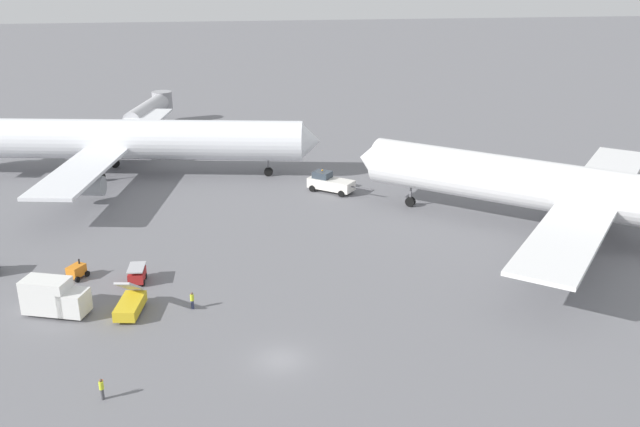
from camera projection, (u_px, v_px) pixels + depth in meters
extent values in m
plane|color=slate|center=(281.00, 360.00, 57.13)|extent=(600.00, 600.00, 0.00)
cylinder|color=white|center=(129.00, 139.00, 102.78)|extent=(51.67, 14.51, 5.83)
cone|color=white|center=(311.00, 141.00, 101.84)|extent=(3.67, 5.77, 5.37)
cube|color=white|center=(112.00, 145.00, 103.18)|extent=(14.65, 49.35, 0.44)
cylinder|color=#999EA3|center=(88.00, 186.00, 90.95)|extent=(4.58, 3.28, 2.60)
cylinder|color=#999EA3|center=(145.00, 134.00, 116.61)|extent=(4.58, 3.28, 2.60)
cylinder|color=slate|center=(114.00, 157.00, 107.39)|extent=(0.28, 0.28, 2.13)
cylinder|color=black|center=(115.00, 164.00, 107.76)|extent=(1.37, 0.76, 1.30)
cylinder|color=slate|center=(100.00, 170.00, 101.03)|extent=(0.28, 0.28, 2.13)
cylinder|color=black|center=(101.00, 177.00, 101.40)|extent=(1.37, 0.76, 1.30)
cylinder|color=slate|center=(268.00, 165.00, 103.36)|extent=(0.28, 0.28, 2.13)
cylinder|color=black|center=(268.00, 172.00, 103.73)|extent=(1.37, 0.76, 1.30)
cylinder|color=white|center=(570.00, 190.00, 80.30)|extent=(42.23, 34.78, 5.79)
cone|color=white|center=(369.00, 158.00, 92.46)|extent=(5.49, 5.92, 5.33)
cube|color=white|center=(591.00, 201.00, 79.44)|extent=(34.78, 42.00, 0.44)
cylinder|color=#999EA3|center=(601.00, 182.00, 91.47)|extent=(4.91, 4.63, 2.60)
cylinder|color=#999EA3|center=(552.00, 255.00, 69.62)|extent=(4.91, 4.63, 2.60)
cylinder|color=slate|center=(591.00, 236.00, 77.25)|extent=(0.28, 0.28, 2.38)
cylinder|color=black|center=(590.00, 246.00, 77.67)|extent=(1.36, 1.23, 1.30)
cylinder|color=slate|center=(602.00, 217.00, 82.74)|extent=(0.28, 0.28, 2.38)
cylinder|color=black|center=(601.00, 226.00, 83.16)|extent=(1.36, 1.23, 1.30)
cylinder|color=slate|center=(411.00, 193.00, 90.91)|extent=(0.28, 0.28, 2.38)
cylinder|color=black|center=(410.00, 202.00, 91.33)|extent=(1.36, 1.23, 1.30)
cube|color=white|center=(331.00, 184.00, 96.76)|extent=(6.59, 5.87, 1.37)
cube|color=#333D47|center=(322.00, 175.00, 97.01)|extent=(3.04, 2.99, 0.90)
cylinder|color=#4C4C51|center=(362.00, 188.00, 94.48)|extent=(2.66, 2.11, 0.20)
sphere|color=orange|center=(322.00, 170.00, 96.79)|extent=(0.24, 0.24, 0.24)
cylinder|color=black|center=(312.00, 188.00, 97.05)|extent=(0.90, 0.79, 0.90)
cylinder|color=black|center=(321.00, 184.00, 99.09)|extent=(0.90, 0.79, 0.90)
cylinder|color=black|center=(341.00, 194.00, 94.91)|extent=(0.90, 0.79, 0.90)
cylinder|color=black|center=(350.00, 189.00, 96.95)|extent=(0.90, 0.79, 0.90)
cube|color=silver|center=(74.00, 303.00, 63.48)|extent=(2.84, 2.96, 2.20)
cube|color=silver|center=(47.00, 295.00, 63.75)|extent=(4.74, 3.58, 3.20)
cylinder|color=black|center=(68.00, 309.00, 64.71)|extent=(0.63, 0.38, 0.60)
cylinder|color=black|center=(60.00, 316.00, 63.42)|extent=(0.63, 0.38, 0.60)
cylinder|color=black|center=(53.00, 307.00, 64.97)|extent=(0.63, 0.38, 0.60)
cylinder|color=black|center=(45.00, 314.00, 63.68)|extent=(0.63, 0.38, 0.60)
cube|color=gold|center=(130.00, 306.00, 64.11)|extent=(2.65, 4.75, 1.00)
cube|color=silver|center=(129.00, 286.00, 63.72)|extent=(2.01, 4.34, 2.71)
cylinder|color=black|center=(136.00, 315.00, 63.58)|extent=(0.29, 0.62, 0.60)
cylinder|color=black|center=(121.00, 315.00, 63.60)|extent=(0.29, 0.62, 0.60)
cylinder|color=black|center=(140.00, 307.00, 64.98)|extent=(0.29, 0.62, 0.60)
cylinder|color=black|center=(125.00, 307.00, 65.00)|extent=(0.29, 0.62, 0.60)
cube|color=orange|center=(76.00, 271.00, 71.13)|extent=(1.95, 2.16, 1.10)
cylinder|color=black|center=(79.00, 261.00, 71.32)|extent=(0.16, 0.16, 0.50)
cylinder|color=black|center=(77.00, 280.00, 70.42)|extent=(0.48, 0.62, 0.60)
cylinder|color=black|center=(66.00, 277.00, 70.93)|extent=(0.48, 0.62, 0.60)
cylinder|color=black|center=(87.00, 274.00, 71.72)|extent=(0.48, 0.62, 0.60)
cylinder|color=black|center=(77.00, 271.00, 72.22)|extent=(0.48, 0.62, 0.60)
cube|color=red|center=(137.00, 275.00, 70.25)|extent=(1.60, 2.65, 1.00)
cube|color=#B2B2B7|center=(136.00, 267.00, 69.95)|extent=(1.68, 2.79, 0.12)
cylinder|color=black|center=(144.00, 283.00, 69.79)|extent=(0.22, 0.61, 0.60)
cylinder|color=black|center=(129.00, 283.00, 69.67)|extent=(0.22, 0.61, 0.60)
cylinder|color=black|center=(146.00, 276.00, 71.19)|extent=(0.22, 0.61, 0.60)
cylinder|color=black|center=(132.00, 277.00, 71.06)|extent=(0.22, 0.61, 0.60)
cylinder|color=#2D3351|center=(193.00, 305.00, 65.18)|extent=(0.28, 0.28, 0.85)
cylinder|color=#D1E02D|center=(192.00, 298.00, 64.92)|extent=(0.36, 0.36, 0.60)
sphere|color=brown|center=(192.00, 294.00, 64.77)|extent=(0.23, 0.23, 0.23)
cylinder|color=#4C4C51|center=(102.00, 394.00, 51.96)|extent=(0.28, 0.28, 0.89)
cylinder|color=#D1E02D|center=(101.00, 385.00, 51.69)|extent=(0.36, 0.36, 0.63)
sphere|color=brown|center=(101.00, 380.00, 51.54)|extent=(0.24, 0.24, 0.24)
cylinder|color=#F24C19|center=(103.00, 382.00, 51.93)|extent=(0.05, 0.05, 0.40)
cylinder|color=#B7B7BC|center=(148.00, 110.00, 127.35)|extent=(7.03, 18.12, 3.20)
cylinder|color=#99999E|center=(162.00, 101.00, 135.68)|extent=(3.84, 3.84, 3.52)
cylinder|color=#595960|center=(162.00, 112.00, 135.48)|extent=(0.70, 0.70, 4.17)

